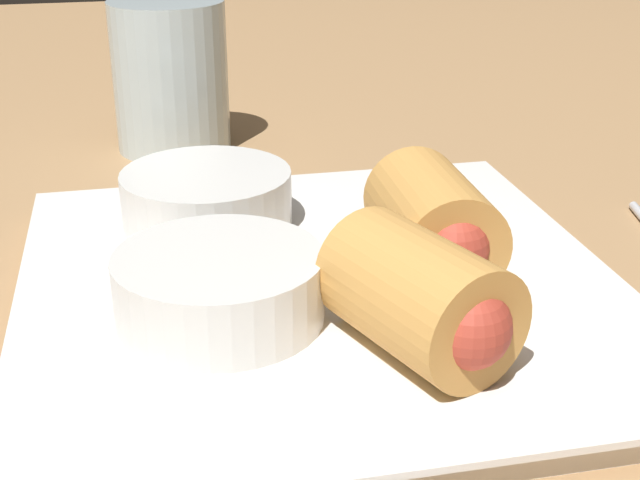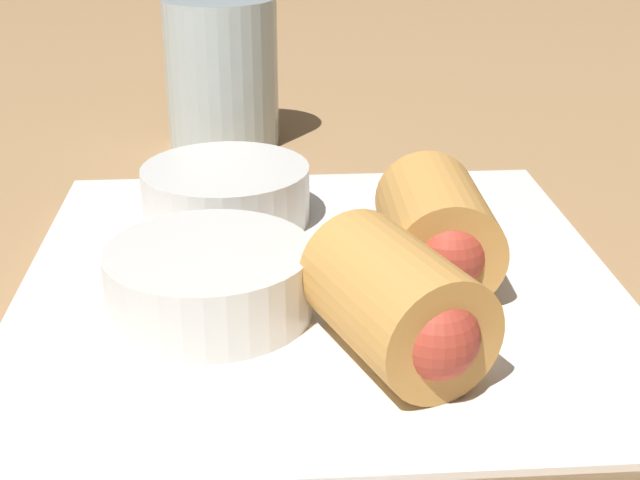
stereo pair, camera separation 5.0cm
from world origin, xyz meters
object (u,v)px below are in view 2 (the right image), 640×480
object	(u,v)px
dipping_bowl_near	(210,278)
dipping_bowl_far	(226,191)
serving_plate	(320,293)
drinking_glass	(222,72)

from	to	relation	value
dipping_bowl_near	dipping_bowl_far	distance (cm)	9.97
serving_plate	dipping_bowl_near	size ratio (longest dim) A/B	3.19
serving_plate	dipping_bowl_near	distance (cm)	5.97
drinking_glass	dipping_bowl_near	bearing A→B (deg)	-179.48
dipping_bowl_near	drinking_glass	bearing A→B (deg)	0.52
dipping_bowl_far	serving_plate	bearing A→B (deg)	-148.93
dipping_bowl_far	drinking_glass	world-z (taller)	drinking_glass
dipping_bowl_far	drinking_glass	xyz separation A→B (cm)	(17.96, 0.67, 1.96)
dipping_bowl_far	drinking_glass	size ratio (longest dim) A/B	0.86
serving_plate	dipping_bowl_far	size ratio (longest dim) A/B	3.19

